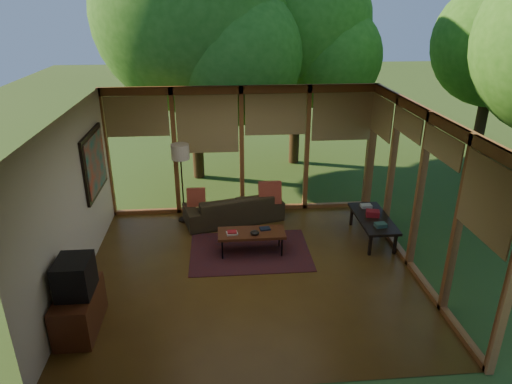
{
  "coord_description": "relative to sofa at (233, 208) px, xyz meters",
  "views": [
    {
      "loc": [
        -0.48,
        -6.57,
        4.24
      ],
      "look_at": [
        0.14,
        0.7,
        1.17
      ],
      "focal_mm": 32.0,
      "sensor_mm": 36.0,
      "label": 1
    }
  ],
  "objects": [
    {
      "name": "floor_lamp",
      "position": [
        -1.02,
        0.09,
        1.11
      ],
      "size": [
        0.36,
        0.36,
        1.65
      ],
      "color": "black",
      "rests_on": "floor"
    },
    {
      "name": "tree_far",
      "position": [
        6.68,
        2.7,
        2.96
      ],
      "size": [
        3.12,
        3.12,
        4.82
      ],
      "color": "#3B2815",
      "rests_on": "ground"
    },
    {
      "name": "floor",
      "position": [
        0.21,
        -2.0,
        -0.29
      ],
      "size": [
        5.5,
        5.5,
        0.0
      ],
      "primitive_type": "plane",
      "color": "brown",
      "rests_on": "ground"
    },
    {
      "name": "media_cabinet",
      "position": [
        -2.26,
        -3.22,
        0.01
      ],
      "size": [
        0.5,
        1.0,
        0.6
      ],
      "primitive_type": "cube",
      "color": "#562817",
      "rests_on": "floor"
    },
    {
      "name": "ct_book_lower",
      "position": [
        -0.08,
        -1.41,
        0.15
      ],
      "size": [
        0.22,
        0.18,
        0.03
      ],
      "primitive_type": "cube",
      "rotation": [
        0.0,
        0.0,
        0.16
      ],
      "color": "beige",
      "rests_on": "coffee_table"
    },
    {
      "name": "ct_bowl",
      "position": [
        0.32,
        -1.46,
        0.17
      ],
      "size": [
        0.16,
        0.16,
        0.07
      ],
      "primitive_type": "ellipsoid",
      "color": "black",
      "rests_on": "coffee_table"
    },
    {
      "name": "ceiling",
      "position": [
        0.21,
        -2.0,
        2.41
      ],
      "size": [
        5.5,
        5.5,
        0.0
      ],
      "primitive_type": "plane",
      "rotation": [
        3.14,
        0.0,
        0.0
      ],
      "color": "white",
      "rests_on": "ground"
    },
    {
      "name": "side_console",
      "position": [
        2.61,
        -1.02,
        0.12
      ],
      "size": [
        0.6,
        1.4,
        0.46
      ],
      "color": "black",
      "rests_on": "floor"
    },
    {
      "name": "wall_front",
      "position": [
        0.21,
        -4.5,
        1.06
      ],
      "size": [
        5.5,
        0.04,
        2.7
      ],
      "primitive_type": "cube",
      "color": "beige",
      "rests_on": "ground"
    },
    {
      "name": "console_book_a",
      "position": [
        2.61,
        -1.42,
        0.2
      ],
      "size": [
        0.22,
        0.17,
        0.07
      ],
      "primitive_type": "cube",
      "rotation": [
        0.0,
        0.0,
        0.12
      ],
      "color": "#30554B",
      "rests_on": "side_console"
    },
    {
      "name": "tree_ne",
      "position": [
        1.85,
        3.66,
        3.42
      ],
      "size": [
        3.73,
        3.73,
        5.58
      ],
      "color": "#3B2815",
      "rests_on": "ground"
    },
    {
      "name": "rug",
      "position": [
        0.24,
        -1.32,
        -0.29
      ],
      "size": [
        2.17,
        1.54,
        0.01
      ],
      "primitive_type": "cube",
      "color": "maroon",
      "rests_on": "floor"
    },
    {
      "name": "window_wall_back",
      "position": [
        0.21,
        0.5,
        1.06
      ],
      "size": [
        5.5,
        0.12,
        2.7
      ],
      "primitive_type": "cube",
      "color": "#94582D",
      "rests_on": "ground"
    },
    {
      "name": "wall_left",
      "position": [
        -2.54,
        -2.0,
        1.06
      ],
      "size": [
        0.04,
        5.0,
        2.7
      ],
      "primitive_type": "cube",
      "color": "beige",
      "rests_on": "ground"
    },
    {
      "name": "console_book_b",
      "position": [
        2.61,
        -0.97,
        0.22
      ],
      "size": [
        0.28,
        0.23,
        0.11
      ],
      "primitive_type": "cube",
      "rotation": [
        0.0,
        0.0,
        -0.25
      ],
      "color": "maroon",
      "rests_on": "side_console"
    },
    {
      "name": "ct_book_side",
      "position": [
        0.52,
        -1.28,
        0.15
      ],
      "size": [
        0.2,
        0.16,
        0.03
      ],
      "primitive_type": "cube",
      "rotation": [
        0.0,
        0.0,
        0.13
      ],
      "color": "black",
      "rests_on": "coffee_table"
    },
    {
      "name": "wall_painting",
      "position": [
        -2.5,
        -0.6,
        1.26
      ],
      "size": [
        0.06,
        1.35,
        1.15
      ],
      "color": "black",
      "rests_on": "wall_left"
    },
    {
      "name": "pillow_right",
      "position": [
        0.75,
        -0.05,
        0.32
      ],
      "size": [
        0.46,
        0.25,
        0.49
      ],
      "primitive_type": "cube",
      "rotation": [
        -0.21,
        0.0,
        0.0
      ],
      "color": "maroon",
      "rests_on": "sofa"
    },
    {
      "name": "console_book_c",
      "position": [
        2.61,
        -0.57,
        0.19
      ],
      "size": [
        0.21,
        0.16,
        0.06
      ],
      "primitive_type": "cube",
      "rotation": [
        0.0,
        0.0,
        0.03
      ],
      "color": "beige",
      "rests_on": "side_console"
    },
    {
      "name": "pillow_left",
      "position": [
        -0.75,
        -0.05,
        0.27
      ],
      "size": [
        0.37,
        0.2,
        0.39
      ],
      "primitive_type": "cube",
      "rotation": [
        -0.21,
        0.0,
        0.0
      ],
      "color": "maroon",
      "rests_on": "sofa"
    },
    {
      "name": "coffee_table",
      "position": [
        0.27,
        -1.36,
        0.1
      ],
      "size": [
        1.2,
        0.5,
        0.43
      ],
      "color": "#562817",
      "rests_on": "floor"
    },
    {
      "name": "sofa",
      "position": [
        0.0,
        0.0,
        0.0
      ],
      "size": [
        2.13,
        1.26,
        0.58
      ],
      "primitive_type": "imported",
      "rotation": [
        0.0,
        0.0,
        3.4
      ],
      "color": "#342B1A",
      "rests_on": "floor"
    },
    {
      "name": "tree_nw",
      "position": [
        -0.79,
        2.7,
        3.66
      ],
      "size": [
        4.51,
        4.51,
        6.22
      ],
      "color": "#3B2815",
      "rests_on": "ground"
    },
    {
      "name": "television",
      "position": [
        -2.24,
        -3.22,
        0.56
      ],
      "size": [
        0.45,
        0.55,
        0.5
      ],
      "primitive_type": "cube",
      "color": "black",
      "rests_on": "media_cabinet"
    },
    {
      "name": "exterior_lawn",
      "position": [
        8.21,
        6.0,
        -0.3
      ],
      "size": [
        40.0,
        40.0,
        0.0
      ],
      "primitive_type": "plane",
      "color": "#365720",
      "rests_on": "ground"
    },
    {
      "name": "ct_book_upper",
      "position": [
        -0.08,
        -1.41,
        0.18
      ],
      "size": [
        0.17,
        0.13,
        0.03
      ],
      "primitive_type": "cube",
      "rotation": [
        0.0,
        0.0,
        0.06
      ],
      "color": "maroon",
      "rests_on": "coffee_table"
    },
    {
      "name": "window_wall_right",
      "position": [
        2.96,
        -2.0,
        1.06
      ],
      "size": [
        0.12,
        5.0,
        2.7
      ],
      "primitive_type": "cube",
      "color": "#94582D",
      "rests_on": "ground"
    }
  ]
}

